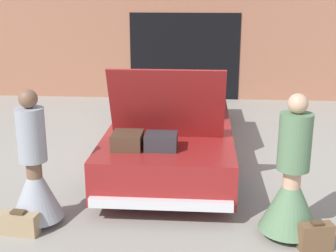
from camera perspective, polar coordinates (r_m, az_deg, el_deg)
name	(u,v)px	position (r m, az deg, el deg)	size (l,w,h in m)	color
ground_plane	(174,152)	(8.27, 0.75, -3.23)	(40.00, 40.00, 0.00)	gray
garage_wall_back	(185,45)	(12.15, 2.05, 9.84)	(12.00, 0.14, 2.80)	#9E664C
car	(174,121)	(8.11, 0.75, 0.61)	(1.89, 5.31, 1.78)	maroon
person_left	(35,178)	(5.87, -15.93, -6.09)	(0.64, 0.64, 1.68)	brown
person_right	(291,188)	(5.55, 14.78, -7.28)	(0.70, 0.70, 1.70)	tan
suitcase_beside_left_person	(19,223)	(5.86, -17.69, -11.25)	(0.48, 0.22, 0.30)	#9E8460
suitcase_beside_right_person	(316,237)	(5.52, 17.57, -12.76)	(0.40, 0.24, 0.34)	brown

